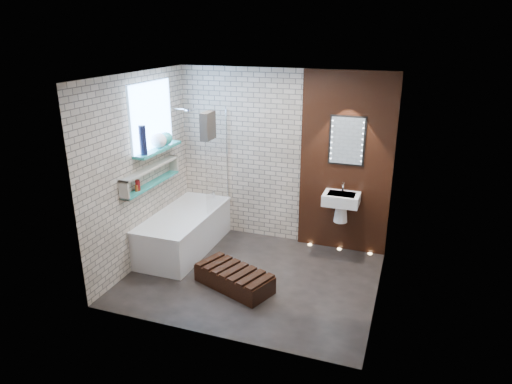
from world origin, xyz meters
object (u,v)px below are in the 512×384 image
at_px(bath_screen, 217,161).
at_px(walnut_step, 234,279).
at_px(bathtub, 185,231).
at_px(washbasin, 341,203).
at_px(led_mirror, 347,141).

relative_size(bath_screen, walnut_step, 1.39).
xyz_separation_m(bathtub, walnut_step, (1.09, -0.75, -0.18)).
bearing_deg(walnut_step, washbasin, 51.68).
distance_m(bath_screen, washbasin, 1.89).
xyz_separation_m(bathtub, led_mirror, (2.17, 0.78, 1.36)).
bearing_deg(bath_screen, led_mirror, 10.66).
height_order(bathtub, led_mirror, led_mirror).
bearing_deg(led_mirror, walnut_step, -125.33).
xyz_separation_m(led_mirror, walnut_step, (-1.09, -1.53, -1.54)).
xyz_separation_m(washbasin, led_mirror, (0.00, 0.16, 0.86)).
relative_size(bath_screen, washbasin, 2.41).
xyz_separation_m(bath_screen, walnut_step, (0.73, -1.19, -1.17)).
distance_m(bath_screen, led_mirror, 1.89).
relative_size(bath_screen, led_mirror, 2.00).
relative_size(washbasin, led_mirror, 0.83).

